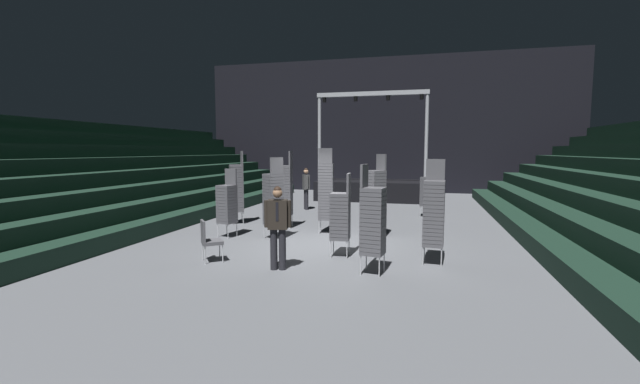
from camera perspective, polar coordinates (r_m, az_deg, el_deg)
ground_plane at (r=10.72m, az=0.52°, el=-7.93°), size 22.00×30.00×0.10m
arena_end_wall at (r=25.28m, az=8.72°, el=9.15°), size 22.00×0.30×8.00m
bleacher_bank_left at (r=15.28m, az=-29.04°, el=2.47°), size 6.00×24.00×3.60m
stage_riser at (r=21.03m, az=7.44°, el=0.55°), size 5.58×2.87×5.25m
man_with_tie at (r=8.58m, az=-5.88°, el=-4.27°), size 0.57×0.32×1.76m
chair_stack_front_left at (r=12.36m, az=0.84°, el=0.16°), size 0.49×0.49×2.56m
chair_stack_front_right at (r=11.90m, az=7.73°, el=-0.52°), size 0.62×0.62×2.39m
chair_stack_mid_left at (r=8.31m, az=7.35°, el=-3.83°), size 0.50×0.50×2.22m
chair_stack_mid_right at (r=9.65m, az=2.88°, el=-3.20°), size 0.46×0.46×1.96m
chair_stack_mid_centre at (r=14.26m, az=-11.51°, el=0.63°), size 0.60×0.60×2.48m
chair_stack_rear_left at (r=13.27m, az=-4.87°, el=0.34°), size 0.49×0.49×2.48m
chair_stack_rear_right at (r=9.29m, az=15.54°, el=-2.71°), size 0.47×0.47×2.31m
chair_stack_rear_centre at (r=12.11m, az=-12.80°, el=-1.50°), size 0.54×0.54×1.96m
chair_stack_aisle_left at (r=11.62m, az=-6.51°, el=-0.87°), size 0.62×0.62×2.31m
chair_stack_aisle_right at (r=15.90m, az=14.83°, el=0.16°), size 0.62×0.62×1.96m
crew_worker_near_stage at (r=17.30m, az=-1.96°, el=0.82°), size 0.40×0.54×1.75m
loose_chair_near_man at (r=9.57m, az=-15.18°, el=-6.23°), size 0.62×0.62×0.95m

